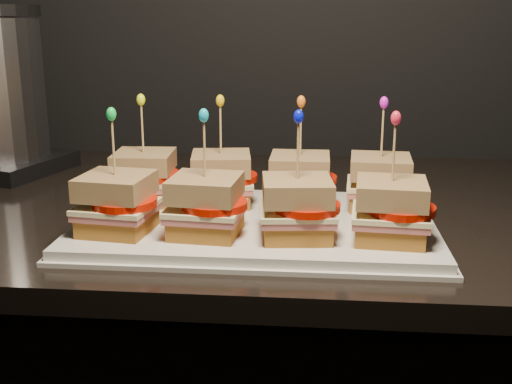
{
  "coord_description": "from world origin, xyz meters",
  "views": [
    {
      "loc": [
        -0.69,
        0.7,
        1.15
      ],
      "look_at": [
        -0.76,
        1.51,
        0.92
      ],
      "focal_mm": 45.0,
      "sensor_mm": 36.0,
      "label": 1
    }
  ],
  "objects": [
    {
      "name": "sandwich_4_bread_bot",
      "position": [
        -0.93,
        1.44,
        0.9
      ],
      "size": [
        0.09,
        0.09,
        0.02
      ],
      "primitive_type": "cube",
      "rotation": [
        0.0,
        0.0,
        -0.13
      ],
      "color": "brown",
      "rests_on": "platter"
    },
    {
      "name": "sandwich_4_cheese",
      "position": [
        -0.93,
        1.44,
        0.92
      ],
      "size": [
        0.1,
        0.1,
        0.01
      ],
      "primitive_type": "cube",
      "rotation": [
        0.0,
        0.0,
        -0.13
      ],
      "color": "#F0E8A5",
      "rests_on": "sandwich_4_ham"
    },
    {
      "name": "sandwich_3_bread_top",
      "position": [
        -0.6,
        1.58,
        0.95
      ],
      "size": [
        0.09,
        0.09,
        0.03
      ],
      "primitive_type": "cube",
      "rotation": [
        0.0,
        0.0,
        -0.07
      ],
      "color": "#63380C",
      "rests_on": "sandwich_3_tomato"
    },
    {
      "name": "sandwich_7_cheese",
      "position": [
        -0.6,
        1.44,
        0.92
      ],
      "size": [
        0.1,
        0.09,
        0.01
      ],
      "primitive_type": "cube",
      "rotation": [
        0.0,
        0.0,
        -0.08
      ],
      "color": "#F0E8A5",
      "rests_on": "sandwich_7_ham"
    },
    {
      "name": "sandwich_2_tomato",
      "position": [
        -0.7,
        1.57,
        0.93
      ],
      "size": [
        0.08,
        0.08,
        0.01
      ],
      "primitive_type": "cylinder",
      "color": "red",
      "rests_on": "sandwich_2_cheese"
    },
    {
      "name": "sandwich_3_ham",
      "position": [
        -0.6,
        1.58,
        0.91
      ],
      "size": [
        0.09,
        0.09,
        0.01
      ],
      "primitive_type": "cube",
      "rotation": [
        0.0,
        0.0,
        -0.07
      ],
      "color": "#B35E5B",
      "rests_on": "sandwich_3_bread_bot"
    },
    {
      "name": "sandwich_5_cheese",
      "position": [
        -0.82,
        1.44,
        0.92
      ],
      "size": [
        0.1,
        0.09,
        0.01
      ],
      "primitive_type": "cube",
      "rotation": [
        0.0,
        0.0,
        -0.09
      ],
      "color": "#F0E8A5",
      "rests_on": "sandwich_5_ham"
    },
    {
      "name": "sandwich_1_frill",
      "position": [
        -0.82,
        1.58,
        1.04
      ],
      "size": [
        0.01,
        0.01,
        0.02
      ],
      "primitive_type": "ellipsoid",
      "color": "#E5B60F",
      "rests_on": "sandwich_1_pick"
    },
    {
      "name": "sandwich_6_frill",
      "position": [
        -0.71,
        1.44,
        1.04
      ],
      "size": [
        0.01,
        0.01,
        0.02
      ],
      "primitive_type": "ellipsoid",
      "color": "#0912D6",
      "rests_on": "sandwich_6_pick"
    },
    {
      "name": "sandwich_2_bread_bot",
      "position": [
        -0.71,
        1.58,
        0.9
      ],
      "size": [
        0.08,
        0.08,
        0.02
      ],
      "primitive_type": "cube",
      "rotation": [
        0.0,
        0.0,
        -0.01
      ],
      "color": "brown",
      "rests_on": "platter"
    },
    {
      "name": "sandwich_4_tomato",
      "position": [
        -0.92,
        1.44,
        0.93
      ],
      "size": [
        0.08,
        0.08,
        0.01
      ],
      "primitive_type": "cylinder",
      "color": "red",
      "rests_on": "sandwich_4_cheese"
    },
    {
      "name": "sandwich_2_cheese",
      "position": [
        -0.71,
        1.58,
        0.92
      ],
      "size": [
        0.09,
        0.09,
        0.01
      ],
      "primitive_type": "cube",
      "rotation": [
        0.0,
        0.0,
        -0.01
      ],
      "color": "#F0E8A5",
      "rests_on": "sandwich_2_ham"
    },
    {
      "name": "sandwich_0_pick",
      "position": [
        -0.93,
        1.58,
        0.99
      ],
      "size": [
        0.0,
        0.0,
        0.09
      ],
      "primitive_type": "cylinder",
      "color": "tan",
      "rests_on": "sandwich_0_bread_top"
    },
    {
      "name": "sandwich_1_tomato",
      "position": [
        -0.81,
        1.57,
        0.93
      ],
      "size": [
        0.08,
        0.08,
        0.01
      ],
      "primitive_type": "cylinder",
      "color": "red",
      "rests_on": "sandwich_1_cheese"
    },
    {
      "name": "sandwich_6_pick",
      "position": [
        -0.71,
        1.44,
        0.99
      ],
      "size": [
        0.0,
        0.0,
        0.09
      ],
      "primitive_type": "cylinder",
      "color": "tan",
      "rests_on": "sandwich_6_bread_top"
    },
    {
      "name": "sandwich_7_pick",
      "position": [
        -0.6,
        1.44,
        0.99
      ],
      "size": [
        0.0,
        0.0,
        0.09
      ],
      "primitive_type": "cylinder",
      "color": "tan",
      "rests_on": "sandwich_7_bread_top"
    },
    {
      "name": "sandwich_5_frill",
      "position": [
        -0.82,
        1.44,
        1.04
      ],
      "size": [
        0.01,
        0.01,
        0.02
      ],
      "primitive_type": "ellipsoid",
      "color": "#12A6BA",
      "rests_on": "sandwich_5_pick"
    },
    {
      "name": "sandwich_1_bread_bot",
      "position": [
        -0.82,
        1.58,
        0.9
      ],
      "size": [
        0.09,
        0.09,
        0.02
      ],
      "primitive_type": "cube",
      "rotation": [
        0.0,
        0.0,
        0.13
      ],
      "color": "brown",
      "rests_on": "platter"
    },
    {
      "name": "sandwich_1_pick",
      "position": [
        -0.82,
        1.58,
        0.99
      ],
      "size": [
        0.0,
        0.0,
        0.09
      ],
      "primitive_type": "cylinder",
      "color": "tan",
      "rests_on": "sandwich_1_bread_top"
    },
    {
      "name": "sandwich_3_bread_bot",
      "position": [
        -0.6,
        1.58,
        0.9
      ],
      "size": [
        0.09,
        0.09,
        0.02
      ],
      "primitive_type": "cube",
      "rotation": [
        0.0,
        0.0,
        -0.07
      ],
      "color": "brown",
      "rests_on": "platter"
    },
    {
      "name": "sandwich_0_cheese",
      "position": [
        -0.93,
        1.58,
        0.92
      ],
      "size": [
        0.09,
        0.09,
        0.01
      ],
      "primitive_type": "cube",
      "rotation": [
        0.0,
        0.0,
        0.05
      ],
      "color": "#F0E8A5",
      "rests_on": "sandwich_0_ham"
    },
    {
      "name": "sandwich_7_bread_bot",
      "position": [
        -0.6,
        1.44,
        0.9
      ],
      "size": [
        0.09,
        0.09,
        0.02
      ],
      "primitive_type": "cube",
      "rotation": [
        0.0,
        0.0,
        -0.08
      ],
      "color": "brown",
      "rests_on": "platter"
    },
    {
      "name": "sandwich_5_ham",
      "position": [
        -0.82,
        1.44,
        0.91
      ],
      "size": [
        0.1,
        0.09,
        0.01
      ],
      "primitive_type": "cube",
      "rotation": [
        0.0,
        0.0,
        -0.09
      ],
      "color": "#B35E5B",
      "rests_on": "sandwich_5_bread_bot"
    },
    {
      "name": "sandwich_5_bread_bot",
      "position": [
        -0.82,
        1.44,
        0.9
      ],
      "size": [
        0.09,
        0.09,
        0.02
      ],
      "primitive_type": "cube",
      "rotation": [
        0.0,
        0.0,
        -0.09
      ],
      "color": "brown",
      "rests_on": "platter"
    },
    {
      "name": "sandwich_7_bread_top",
      "position": [
        -0.6,
        1.44,
        0.95
      ],
      "size": [
        0.09,
        0.09,
        0.03
      ],
      "primitive_type": "cube",
      "rotation": [
        0.0,
        0.0,
        -0.08
      ],
      "color": "#63380C",
      "rests_on": "sandwich_7_tomato"
    },
    {
      "name": "sandwich_7_tomato",
      "position": [
        -0.58,
        1.44,
        0.93
      ],
      "size": [
        0.08,
        0.08,
        0.01
      ],
      "primitive_type": "cylinder",
      "color": "red",
      "rests_on": "sandwich_7_cheese"
    },
    {
      "name": "sandwich_6_ham",
      "position": [
        -0.71,
        1.44,
        0.91
      ],
      "size": [
        0.1,
        0.09,
        0.01
      ],
      "primitive_type": "cube",
      "rotation": [
        0.0,
        0.0,
        0.11
      ],
      "color": "#B35E5B",
      "rests_on": "sandwich_6_bread_bot"
    },
    {
      "name": "sandwich_4_ham",
      "position": [
        -0.93,
        1.44,
        0.91
      ],
      "size": [
        0.1,
        0.1,
        0.01
      ],
      "primitive_type": "cube",
      "rotation": [
        0.0,
        0.0,
        -0.13
      ],
      "color": "#B35E5B",
      "rests_on": "sandwich_4_bread_bot"
    },
    {
      "name": "sandwich_3_frill",
      "position": [
        -0.6,
        1.58,
        1.04
      ],
      "size": [
        0.01,
        0.01,
        0.02
      ],
      "primitive_type": "ellipsoid",
      "color": "#D81ACE",
      "rests_on": "sandwich_3_pick"
    },
    {
      "name": "platter_rim",
      "position": [
        -0.76,
        1.51,
        0.87
      ],
      "size": [
        0.48,
        0.3,
        0.01
      ],
      "primitive_type": "cube",
      "color": "silver",
      "rests_on": "granite_slab"
    },
    {
      "name": "sandwich_3_cheese",
      "position": [
        -0.6,
        1.58,
        0.92
      ],
      "size": [
        0.1,
        0.09,
        0.01
      ],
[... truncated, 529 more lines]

